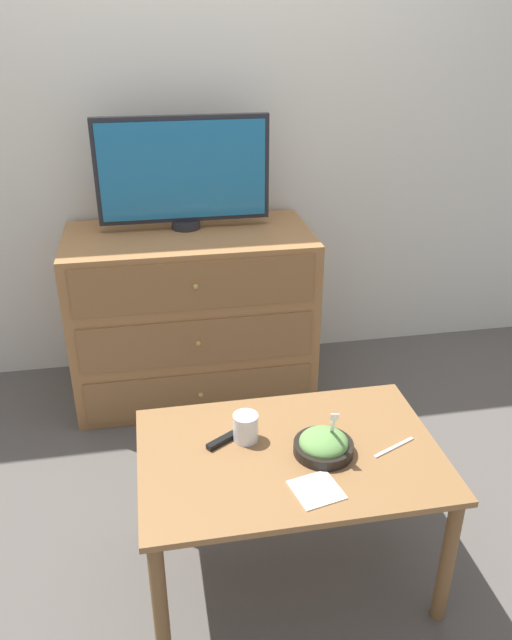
% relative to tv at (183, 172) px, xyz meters
% --- Properties ---
extents(ground_plane, '(12.00, 12.00, 0.00)m').
position_rel_tv_xyz_m(ground_plane, '(0.09, 0.23, -1.06)').
color(ground_plane, '#56514C').
extents(wall_back, '(12.00, 0.05, 2.60)m').
position_rel_tv_xyz_m(wall_back, '(0.09, 0.26, 0.24)').
color(wall_back, silver).
rests_on(wall_back, ground_plane).
extents(dresser, '(1.10, 0.59, 0.80)m').
position_rel_tv_xyz_m(dresser, '(0.00, -0.08, -0.66)').
color(dresser, '#9E6B3D').
rests_on(dresser, ground_plane).
extents(tv, '(0.76, 0.13, 0.50)m').
position_rel_tv_xyz_m(tv, '(0.00, 0.00, 0.00)').
color(tv, '#232328').
rests_on(tv, dresser).
extents(coffee_table, '(0.92, 0.61, 0.49)m').
position_rel_tv_xyz_m(coffee_table, '(0.20, -1.28, -0.64)').
color(coffee_table, olive).
rests_on(coffee_table, ground_plane).
extents(takeout_bowl, '(0.18, 0.18, 0.17)m').
position_rel_tv_xyz_m(takeout_bowl, '(0.29, -1.30, -0.54)').
color(takeout_bowl, black).
rests_on(takeout_bowl, coffee_table).
extents(drink_cup, '(0.08, 0.08, 0.09)m').
position_rel_tv_xyz_m(drink_cup, '(0.07, -1.19, -0.53)').
color(drink_cup, '#9E6638').
rests_on(drink_cup, coffee_table).
extents(napkin, '(0.15, 0.15, 0.00)m').
position_rel_tv_xyz_m(napkin, '(0.23, -1.46, -0.57)').
color(napkin, white).
rests_on(napkin, coffee_table).
extents(knife, '(0.15, 0.08, 0.01)m').
position_rel_tv_xyz_m(knife, '(0.51, -1.32, -0.57)').
color(knife, white).
rests_on(knife, coffee_table).
extents(remote_control, '(0.14, 0.10, 0.02)m').
position_rel_tv_xyz_m(remote_control, '(0.01, -1.19, -0.56)').
color(remote_control, black).
rests_on(remote_control, coffee_table).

